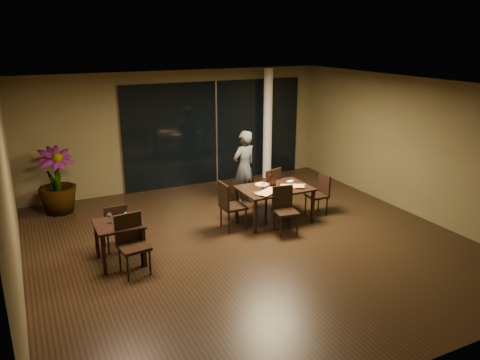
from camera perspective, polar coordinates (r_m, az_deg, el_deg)
name	(u,v)px	position (r m, az deg, el deg)	size (l,w,h in m)	color
ground	(249,243)	(9.12, 1.17, -7.69)	(8.00, 8.00, 0.00)	black
wall_back	(179,129)	(12.24, -7.47, 6.13)	(8.00, 0.10, 3.00)	#4D4629
wall_front	(418,261)	(5.54, 20.88, -9.22)	(8.00, 0.10, 3.00)	#4D4629
wall_left	(6,202)	(7.73, -26.63, -2.39)	(0.10, 8.00, 3.00)	#4D4629
wall_right	(414,146)	(10.99, 20.44, 3.87)	(0.10, 8.00, 3.00)	#4D4629
ceiling	(251,85)	(8.30, 1.30, 11.53)	(8.00, 8.00, 0.04)	silver
window_panel	(216,132)	(12.53, -2.96, 5.82)	(5.00, 0.06, 2.70)	black
column	(268,124)	(12.83, 3.39, 6.78)	(0.24, 0.24, 3.00)	white
main_table	(275,191)	(9.97, 4.23, -1.31)	(1.50, 1.00, 0.75)	black
side_table	(119,230)	(8.42, -14.56, -5.86)	(0.80, 0.80, 0.75)	black
chair_main_far	(269,187)	(10.53, 3.58, -0.90)	(0.59, 0.59, 1.01)	black
chair_main_near	(284,207)	(9.48, 5.42, -3.30)	(0.50, 0.50, 0.95)	black
chair_main_left	(229,204)	(9.52, -1.32, -2.89)	(0.47, 0.47, 1.01)	black
chair_main_right	(320,192)	(10.55, 9.71, -1.44)	(0.43, 0.43, 0.90)	black
chair_side_far	(115,225)	(8.93, -14.95, -5.30)	(0.44, 0.44, 0.91)	black
chair_side_near	(132,241)	(8.09, -13.08, -7.21)	(0.52, 0.52, 1.01)	black
diner	(244,168)	(10.88, 0.49, 1.48)	(0.60, 0.40, 1.76)	#2A2C2E
potted_plant	(57,181)	(11.14, -21.46, -0.10)	(0.81, 0.81, 1.49)	#244C19
pizza_board_left	(268,193)	(9.58, 3.45, -1.57)	(0.57, 0.29, 0.01)	#442F16
pizza_board_right	(292,187)	(9.97, 6.41, -0.87)	(0.49, 0.25, 0.01)	#3F2814
oblong_pizza_left	(268,192)	(9.57, 3.45, -1.48)	(0.54, 0.25, 0.02)	maroon
oblong_pizza_right	(292,186)	(9.97, 6.41, -0.78)	(0.47, 0.23, 0.02)	maroon
round_pizza	(262,185)	(10.08, 2.67, -0.57)	(0.29, 0.29, 0.01)	red
bottle_a	(273,180)	(9.92, 4.05, -0.05)	(0.06, 0.06, 0.30)	black
bottle_b	(275,181)	(9.94, 4.26, -0.07)	(0.06, 0.06, 0.28)	black
bottle_c	(272,179)	(9.95, 3.86, 0.18)	(0.08, 0.08, 0.36)	black
tumbler_left	(264,186)	(9.86, 2.91, -0.74)	(0.08, 0.08, 0.10)	white
tumbler_right	(281,182)	(10.15, 5.03, -0.30)	(0.07, 0.07, 0.08)	white
napkin_near	(301,185)	(10.13, 7.44, -0.61)	(0.18, 0.10, 0.01)	white
napkin_far	(291,181)	(10.37, 6.23, -0.14)	(0.18, 0.10, 0.01)	silver
wine_glass_a	(110,218)	(8.35, -15.61, -4.53)	(0.08, 0.08, 0.19)	white
wine_glass_b	(126,218)	(8.30, -13.74, -4.51)	(0.08, 0.08, 0.19)	white
side_napkin	(125,225)	(8.23, -13.81, -5.36)	(0.18, 0.11, 0.01)	white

